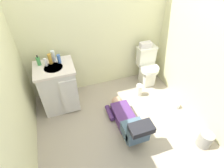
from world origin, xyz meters
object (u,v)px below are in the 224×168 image
object	(u,v)px
person_plumber	(128,121)
soap_dispenser	(38,61)
bottle_amber	(50,59)
bottle_clear	(53,56)
bottle_blue	(59,59)
bottle_white	(45,62)
vanity_cabinet	(59,87)
trash_can	(205,140)
tissue_box	(146,45)
paper_towel_roll	(139,90)
toilet	(147,67)
toilet_paper_roll	(176,105)
faucet	(52,59)

from	to	relation	value
person_plumber	soap_dispenser	xyz separation A→B (m)	(-1.09, 0.98, 0.71)
bottle_amber	bottle_clear	distance (m)	0.08
person_plumber	bottle_blue	xyz separation A→B (m)	(-0.79, 0.94, 0.71)
bottle_white	bottle_clear	world-z (taller)	bottle_clear
vanity_cabinet	trash_can	bearing A→B (deg)	-38.93
tissue_box	bottle_white	size ratio (longest dim) A/B	1.77
bottle_amber	bottle_blue	xyz separation A→B (m)	(0.13, -0.02, -0.01)
trash_can	paper_towel_roll	xyz separation A→B (m)	(-0.43, 1.25, -0.01)
toilet	paper_towel_roll	distance (m)	0.50
vanity_cabinet	tissue_box	size ratio (longest dim) A/B	3.73
bottle_amber	paper_towel_roll	size ratio (longest dim) A/B	0.69
bottle_amber	person_plumber	bearing A→B (deg)	-46.07
vanity_cabinet	bottle_clear	world-z (taller)	bottle_clear
bottle_clear	trash_can	xyz separation A→B (m)	(1.79, -1.63, -0.79)
bottle_amber	bottle_clear	world-z (taller)	bottle_clear
toilet	person_plumber	xyz separation A→B (m)	(-0.79, -0.96, -0.19)
bottle_white	paper_towel_roll	xyz separation A→B (m)	(1.49, -0.28, -0.76)
tissue_box	soap_dispenser	bearing A→B (deg)	-177.83
soap_dispenser	bottle_clear	bearing A→B (deg)	9.33
toilet_paper_roll	bottle_clear	bearing A→B (deg)	154.46
soap_dispenser	bottle_amber	distance (m)	0.17
faucet	paper_towel_roll	distance (m)	1.62
faucet	person_plumber	bearing A→B (deg)	-47.91
vanity_cabinet	soap_dispenser	distance (m)	0.52
bottle_white	bottle_clear	distance (m)	0.16
vanity_cabinet	faucet	size ratio (longest dim) A/B	8.20
tissue_box	bottle_blue	distance (m)	1.55
faucet	soap_dispenser	xyz separation A→B (m)	(-0.19, -0.02, 0.02)
toilet_paper_roll	faucet	bearing A→B (deg)	155.27
tissue_box	bottle_clear	distance (m)	1.62
bottle_clear	person_plumber	bearing A→B (deg)	-49.44
person_plumber	soap_dispenser	size ratio (longest dim) A/B	6.42
bottle_clear	paper_towel_roll	bearing A→B (deg)	-15.51
soap_dispenser	toilet	bearing A→B (deg)	-0.64
soap_dispenser	trash_can	world-z (taller)	soap_dispenser
bottle_clear	tissue_box	bearing A→B (deg)	1.17
vanity_cabinet	tissue_box	xyz separation A→B (m)	(1.64, 0.20, 0.38)
tissue_box	bottle_white	bearing A→B (deg)	-175.82
bottle_clear	paper_towel_roll	size ratio (longest dim) A/B	0.76
trash_can	paper_towel_roll	size ratio (longest dim) A/B	1.05
vanity_cabinet	bottle_amber	bearing A→B (deg)	102.96
tissue_box	soap_dispenser	distance (m)	1.84
faucet	toilet_paper_roll	bearing A→B (deg)	-24.73
vanity_cabinet	trash_can	xyz separation A→B (m)	(1.82, -1.47, -0.29)
bottle_amber	bottle_clear	bearing A→B (deg)	46.62
bottle_white	toilet_paper_roll	size ratio (longest dim) A/B	1.13
vanity_cabinet	bottle_blue	distance (m)	0.49
bottle_white	bottle_amber	size ratio (longest dim) A/B	0.76
tissue_box	soap_dispenser	world-z (taller)	soap_dispenser
bottle_clear	bottle_blue	distance (m)	0.11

